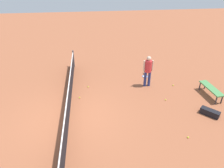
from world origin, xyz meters
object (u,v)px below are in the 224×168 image
object	(u,v)px
tennis_racket_near_player	(145,76)
tennis_ball_near_player	(80,98)
player_near_side	(148,69)
tennis_ball_midcourt	(88,87)
tennis_ball_baseline	(188,137)
courtside_bench	(211,89)
equipment_bag	(209,112)
tennis_ball_stray_right	(166,100)
tennis_ball_by_net	(173,85)

from	to	relation	value
tennis_racket_near_player	tennis_ball_near_player	xyz separation A→B (m)	(-1.85, 3.68, 0.02)
player_near_side	tennis_ball_midcourt	distance (m)	3.26
tennis_ball_near_player	tennis_ball_baseline	world-z (taller)	same
tennis_ball_midcourt	tennis_ball_baseline	xyz separation A→B (m)	(-4.13, -3.77, 0.00)
courtside_bench	equipment_bag	distance (m)	1.62
tennis_ball_baseline	equipment_bag	size ratio (longest dim) A/B	0.09
tennis_ball_baseline	tennis_ball_stray_right	xyz separation A→B (m)	(2.54, 0.07, 0.00)
player_near_side	tennis_ball_midcourt	size ratio (longest dim) A/B	25.76
tennis_racket_near_player	tennis_ball_stray_right	size ratio (longest dim) A/B	8.90
tennis_ball_stray_right	courtside_bench	world-z (taller)	courtside_bench
equipment_bag	tennis_ball_near_player	bearing A→B (deg)	71.66
tennis_ball_by_net	tennis_ball_baseline	size ratio (longest dim) A/B	1.00
tennis_ball_near_player	tennis_ball_midcourt	world-z (taller)	same
equipment_bag	tennis_racket_near_player	bearing A→B (deg)	27.83
tennis_ball_near_player	tennis_ball_by_net	world-z (taller)	same
tennis_racket_near_player	tennis_ball_by_net	size ratio (longest dim) A/B	8.90
tennis_ball_stray_right	tennis_ball_baseline	bearing A→B (deg)	-178.37
tennis_ball_midcourt	tennis_racket_near_player	bearing A→B (deg)	-75.09
tennis_ball_baseline	tennis_ball_stray_right	distance (m)	2.54
tennis_ball_stray_right	equipment_bag	bearing A→B (deg)	-129.67
tennis_ball_near_player	courtside_bench	distance (m)	6.43
tennis_ball_by_net	tennis_ball_midcourt	distance (m)	4.52
tennis_ball_by_net	player_near_side	bearing A→B (deg)	83.77
tennis_ball_midcourt	equipment_bag	world-z (taller)	equipment_bag
tennis_racket_near_player	tennis_ball_midcourt	bearing A→B (deg)	104.91
tennis_ball_by_net	tennis_ball_midcourt	bearing A→B (deg)	85.96
player_near_side	tennis_ball_baseline	xyz separation A→B (m)	(-3.97, -0.67, -0.98)
player_near_side	equipment_bag	size ratio (longest dim) A/B	2.22
player_near_side	tennis_ball_stray_right	xyz separation A→B (m)	(-1.43, -0.60, -0.98)
tennis_ball_near_player	tennis_ball_stray_right	distance (m)	4.17
tennis_ball_midcourt	courtside_bench	xyz separation A→B (m)	(-1.45, -5.97, 0.38)
tennis_ball_near_player	courtside_bench	bearing A→B (deg)	-94.18
tennis_racket_near_player	tennis_ball_midcourt	world-z (taller)	tennis_ball_midcourt
tennis_ball_midcourt	tennis_ball_stray_right	world-z (taller)	same
tennis_ball_by_net	tennis_ball_stray_right	bearing A→B (deg)	147.58
courtside_bench	player_near_side	bearing A→B (deg)	65.86
tennis_ball_midcourt	tennis_ball_baseline	bearing A→B (deg)	-137.62
courtside_bench	tennis_ball_by_net	bearing A→B (deg)	52.30
tennis_racket_near_player	courtside_bench	bearing A→B (deg)	-130.50
courtside_bench	equipment_bag	size ratio (longest dim) A/B	2.01
player_near_side	tennis_ball_baseline	world-z (taller)	player_near_side
tennis_racket_near_player	tennis_ball_midcourt	distance (m)	3.37
equipment_bag	tennis_ball_midcourt	bearing A→B (deg)	61.34
tennis_ball_baseline	tennis_ball_stray_right	size ratio (longest dim) A/B	1.00
tennis_ball_by_net	tennis_ball_near_player	bearing A→B (deg)	97.67
tennis_ball_stray_right	tennis_ball_near_player	bearing A→B (deg)	81.61
player_near_side	tennis_ball_by_net	bearing A→B (deg)	-96.23
tennis_ball_near_player	tennis_ball_by_net	xyz separation A→B (m)	(0.66, -4.93, 0.00)
player_near_side	tennis_ball_by_net	size ratio (longest dim) A/B	25.76
tennis_racket_near_player	tennis_ball_near_player	distance (m)	4.12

